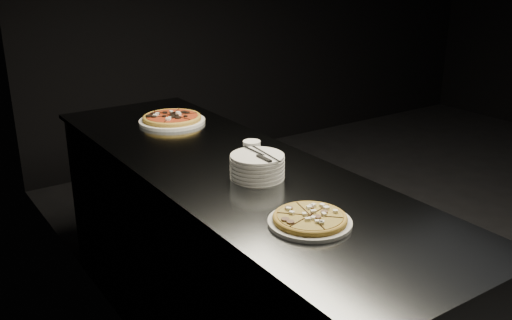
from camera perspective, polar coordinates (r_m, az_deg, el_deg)
floor at (r=4.24m, az=23.01°, el=-6.46°), size 5.00×5.00×0.00m
wall_left at (r=2.15m, az=-11.44°, el=9.71°), size 0.02×5.00×2.80m
counter at (r=2.64m, az=-2.53°, el=-9.83°), size 0.74×2.44×0.92m
pizza_mushroom at (r=1.91m, az=5.41°, el=-5.92°), size 0.31×0.31×0.03m
pizza_tomato at (r=3.07m, az=-8.39°, el=4.11°), size 0.37×0.37×0.04m
plate_stack at (r=2.28m, az=0.12°, el=-0.63°), size 0.22×0.22×0.10m
cutlery at (r=2.25m, az=0.54°, el=0.52°), size 0.09×0.23×0.01m
ramekin at (r=2.53m, az=-0.43°, el=1.22°), size 0.08×0.08×0.07m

